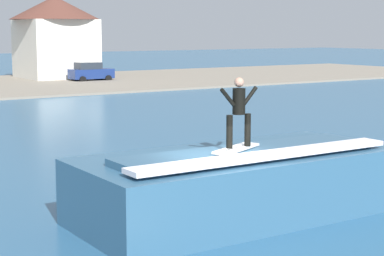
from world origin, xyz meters
TOP-DOWN VIEW (x-y plane):
  - ground_plane at (0.00, 0.00)m, footprint 260.00×260.00m
  - wave_crest at (1.03, 0.75)m, footprint 8.41×3.78m
  - surfboard at (0.68, 0.31)m, footprint 1.76×1.13m
  - surfer at (0.75, 0.31)m, footprint 1.14×0.32m
  - car_far_shore at (17.52, 45.78)m, footprint 4.06×2.15m
  - house_gabled_white at (16.22, 51.07)m, footprint 8.99×8.99m

SIDE VIEW (x-z plane):
  - ground_plane at x=0.00m, z-range 0.00..0.00m
  - wave_crest at x=1.03m, z-range -0.05..1.83m
  - car_far_shore at x=17.52m, z-range 0.02..1.88m
  - surfboard at x=0.68m, z-range 1.88..1.94m
  - surfer at x=0.75m, z-range 2.04..3.79m
  - house_gabled_white at x=16.22m, z-range 0.47..8.70m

